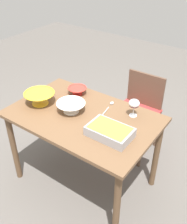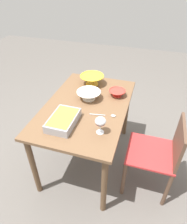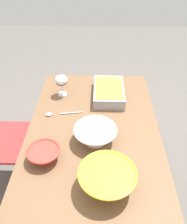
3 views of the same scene
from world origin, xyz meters
name	(u,v)px [view 2 (image 2 of 3)]	position (x,y,z in m)	size (l,w,h in m)	color
ground_plane	(88,157)	(0.00, 0.00, 0.00)	(8.00, 8.00, 0.00)	#5B5651
dining_table	(87,113)	(0.00, 0.00, 0.66)	(1.21, 0.78, 0.76)	brown
chair	(159,153)	(0.15, 0.74, 0.47)	(0.42, 0.43, 0.83)	#B22D2D
wine_glass	(100,122)	(0.34, 0.23, 0.87)	(0.09, 0.09, 0.15)	white
casserole_dish	(63,120)	(0.32, -0.10, 0.80)	(0.32, 0.21, 0.07)	#99999E
mixing_bowl	(89,95)	(-0.11, -0.01, 0.81)	(0.24, 0.24, 0.09)	white
small_bowl	(117,92)	(-0.25, 0.25, 0.80)	(0.17, 0.17, 0.07)	red
serving_bowl	(92,79)	(-0.41, -0.07, 0.82)	(0.27, 0.27, 0.11)	yellow
serving_spoon	(108,115)	(0.11, 0.24, 0.77)	(0.06, 0.24, 0.01)	silver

